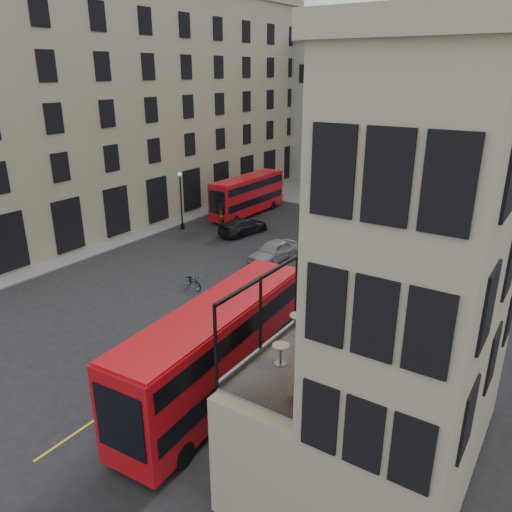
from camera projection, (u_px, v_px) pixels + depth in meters
The scene contains 31 objects.
ground at pixel (201, 382), 23.70m from camera, with size 140.00×140.00×0.00m, color black.
host_building_main at pixel (434, 276), 15.83m from camera, with size 7.26×11.40×15.10m.
host_frontage at pixel (327, 387), 19.55m from camera, with size 3.00×11.00×4.50m, color tan.
cafe_floor at pixel (330, 336), 18.75m from camera, with size 3.00×10.00×0.10m, color slate.
building_left at pixel (114, 97), 49.29m from camera, with size 14.60×50.60×22.00m.
gateway at pixel (418, 110), 60.48m from camera, with size 35.00×10.60×18.00m.
pavement_far at pixel (374, 201), 56.46m from camera, with size 40.00×12.00×0.12m, color slate.
pavement_left at pixel (95, 236), 44.43m from camera, with size 8.00×48.00×0.12m, color slate.
traffic_light_near at pixel (304, 257), 32.74m from camera, with size 0.16×0.20×3.80m.
traffic_light_far at pixel (259, 186), 52.48m from camera, with size 0.16×0.20×3.80m.
street_lamp_a at pixel (181, 204), 45.72m from camera, with size 0.36×0.36×5.33m.
street_lamp_b at pixel (362, 187), 52.52m from camera, with size 0.36×0.36×5.33m.
bus_near at pixel (217, 348), 21.63m from camera, with size 3.33×11.72×4.62m.
bus_far at pixel (248, 193), 50.46m from camera, with size 2.43×9.88×3.93m.
car_a at pixel (273, 251), 38.51m from camera, with size 1.89×4.69×1.60m, color gray.
car_b at pixel (337, 219), 47.42m from camera, with size 1.38×3.96×1.30m, color #B90B0B.
car_c at pixel (243, 226), 44.94m from camera, with size 2.05×5.03×1.46m, color black.
bicycle at pixel (193, 281), 33.79m from camera, with size 0.66×1.89×0.99m, color gray.
cyclist at pixel (308, 244), 40.13m from camera, with size 0.57×0.37×1.56m, color yellow.
pedestrian_a at pixel (280, 197), 54.89m from camera, with size 0.83×0.64×1.70m, color gray.
pedestrian_b at pixel (330, 206), 51.53m from camera, with size 1.01×0.58×1.57m, color gray.
pedestrian_c at pixel (424, 205), 51.32m from camera, with size 1.05×0.44×1.79m, color gray.
pedestrian_d at pixel (482, 229), 43.80m from camera, with size 0.77×0.50×1.58m, color gray.
pedestrian_e at pixel (221, 218), 46.65m from camera, with size 0.71×0.47×1.95m, color gray.
cafe_table_near at pixel (281, 351), 16.70m from camera, with size 0.59×0.59×0.74m.
cafe_table_mid at pixel (298, 321), 18.60m from camera, with size 0.64×0.64×0.80m.
cafe_table_far at pixel (357, 284), 21.76m from camera, with size 0.68×0.68×0.85m.
cafe_chair_a at pixel (303, 388), 15.14m from camera, with size 0.53×0.53×0.92m.
cafe_chair_b at pixel (349, 336), 18.14m from camera, with size 0.51×0.51×0.84m.
cafe_chair_c at pixel (351, 327), 18.74m from camera, with size 0.47×0.47×0.91m.
cafe_chair_d at pixel (385, 295), 21.36m from camera, with size 0.54×0.54×0.93m.
Camera 1 is at (13.29, -15.30, 13.93)m, focal length 35.00 mm.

